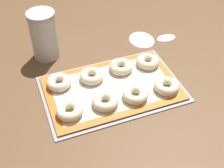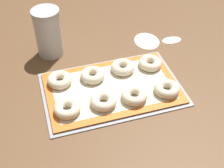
{
  "view_description": "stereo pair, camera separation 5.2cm",
  "coord_description": "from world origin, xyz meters",
  "px_view_note": "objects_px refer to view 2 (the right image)",
  "views": [
    {
      "loc": [
        -0.28,
        -0.7,
        0.73
      ],
      "look_at": [
        -0.01,
        0.02,
        0.03
      ],
      "focal_mm": 50.0,
      "sensor_mm": 36.0,
      "label": 1
    },
    {
      "loc": [
        -0.24,
        -0.72,
        0.73
      ],
      "look_at": [
        -0.01,
        0.02,
        0.03
      ],
      "focal_mm": 50.0,
      "sensor_mm": 36.0,
      "label": 2
    }
  ],
  "objects_px": {
    "bagel_front_mid_right": "(134,96)",
    "bagel_back_far_right": "(150,63)",
    "bagel_back_mid_left": "(93,75)",
    "bagel_front_far_right": "(167,89)",
    "bagel_back_far_left": "(60,80)",
    "baking_tray": "(112,89)",
    "bagel_back_mid_right": "(123,67)",
    "bagel_front_mid_left": "(104,101)",
    "flour_canister": "(48,33)",
    "bagel_front_far_left": "(67,108)"
  },
  "relations": [
    {
      "from": "bagel_back_far_right",
      "to": "flour_canister",
      "type": "height_order",
      "value": "flour_canister"
    },
    {
      "from": "bagel_front_far_right",
      "to": "bagel_back_mid_right",
      "type": "relative_size",
      "value": 1.0
    },
    {
      "from": "bagel_back_mid_left",
      "to": "bagel_front_mid_left",
      "type": "bearing_deg",
      "value": -88.87
    },
    {
      "from": "bagel_back_far_right",
      "to": "bagel_back_mid_left",
      "type": "bearing_deg",
      "value": -178.93
    },
    {
      "from": "bagel_back_far_left",
      "to": "flour_canister",
      "type": "bearing_deg",
      "value": 90.33
    },
    {
      "from": "baking_tray",
      "to": "bagel_back_far_left",
      "type": "height_order",
      "value": "bagel_back_far_left"
    },
    {
      "from": "baking_tray",
      "to": "bagel_front_mid_right",
      "type": "relative_size",
      "value": 5.5
    },
    {
      "from": "bagel_front_far_right",
      "to": "bagel_back_far_left",
      "type": "distance_m",
      "value": 0.36
    },
    {
      "from": "bagel_front_far_left",
      "to": "flour_canister",
      "type": "bearing_deg",
      "value": 90.17
    },
    {
      "from": "bagel_back_mid_left",
      "to": "bagel_back_far_right",
      "type": "distance_m",
      "value": 0.22
    },
    {
      "from": "bagel_back_mid_right",
      "to": "flour_canister",
      "type": "bearing_deg",
      "value": 139.51
    },
    {
      "from": "bagel_front_mid_right",
      "to": "bagel_back_mid_left",
      "type": "height_order",
      "value": "same"
    },
    {
      "from": "baking_tray",
      "to": "bagel_back_far_right",
      "type": "height_order",
      "value": "bagel_back_far_right"
    },
    {
      "from": "bagel_front_mid_right",
      "to": "bagel_back_mid_right",
      "type": "xyz_separation_m",
      "value": [
        0.01,
        0.15,
        0.0
      ]
    },
    {
      "from": "bagel_back_far_left",
      "to": "bagel_back_mid_left",
      "type": "xyz_separation_m",
      "value": [
        0.11,
        -0.01,
        0.0
      ]
    },
    {
      "from": "bagel_front_mid_left",
      "to": "bagel_back_mid_right",
      "type": "relative_size",
      "value": 1.0
    },
    {
      "from": "bagel_front_far_left",
      "to": "bagel_front_mid_right",
      "type": "bearing_deg",
      "value": -1.79
    },
    {
      "from": "bagel_front_mid_right",
      "to": "bagel_back_far_right",
      "type": "relative_size",
      "value": 1.0
    },
    {
      "from": "baking_tray",
      "to": "flour_canister",
      "type": "bearing_deg",
      "value": 121.74
    },
    {
      "from": "flour_canister",
      "to": "bagel_front_far_right",
      "type": "bearing_deg",
      "value": -45.83
    },
    {
      "from": "baking_tray",
      "to": "bagel_back_mid_right",
      "type": "height_order",
      "value": "bagel_back_mid_right"
    },
    {
      "from": "bagel_front_far_right",
      "to": "bagel_front_mid_left",
      "type": "bearing_deg",
      "value": 178.5
    },
    {
      "from": "bagel_front_mid_left",
      "to": "bagel_front_far_right",
      "type": "height_order",
      "value": "same"
    },
    {
      "from": "bagel_front_far_left",
      "to": "flour_canister",
      "type": "distance_m",
      "value": 0.34
    },
    {
      "from": "bagel_back_mid_right",
      "to": "bagel_back_far_right",
      "type": "bearing_deg",
      "value": -3.4
    },
    {
      "from": "bagel_front_far_right",
      "to": "bagel_back_far_left",
      "type": "relative_size",
      "value": 1.0
    },
    {
      "from": "bagel_front_mid_left",
      "to": "bagel_front_mid_right",
      "type": "distance_m",
      "value": 0.1
    },
    {
      "from": "baking_tray",
      "to": "bagel_front_far_right",
      "type": "xyz_separation_m",
      "value": [
        0.17,
        -0.07,
        0.02
      ]
    },
    {
      "from": "bagel_back_far_left",
      "to": "bagel_front_mid_left",
      "type": "bearing_deg",
      "value": -50.34
    },
    {
      "from": "bagel_back_far_left",
      "to": "bagel_back_far_right",
      "type": "relative_size",
      "value": 1.0
    },
    {
      "from": "baking_tray",
      "to": "bagel_back_far_right",
      "type": "distance_m",
      "value": 0.18
    },
    {
      "from": "bagel_front_mid_right",
      "to": "bagel_back_far_right",
      "type": "distance_m",
      "value": 0.18
    },
    {
      "from": "baking_tray",
      "to": "bagel_front_mid_left",
      "type": "relative_size",
      "value": 5.5
    },
    {
      "from": "bagel_front_mid_left",
      "to": "flour_canister",
      "type": "bearing_deg",
      "value": 109.17
    },
    {
      "from": "bagel_front_far_right",
      "to": "flour_canister",
      "type": "height_order",
      "value": "flour_canister"
    },
    {
      "from": "bagel_back_far_right",
      "to": "bagel_front_mid_right",
      "type": "bearing_deg",
      "value": -128.36
    },
    {
      "from": "flour_canister",
      "to": "bagel_front_mid_right",
      "type": "bearing_deg",
      "value": -57.41
    },
    {
      "from": "bagel_front_far_left",
      "to": "bagel_back_mid_left",
      "type": "xyz_separation_m",
      "value": [
        0.11,
        0.13,
        0.0
      ]
    },
    {
      "from": "bagel_back_mid_left",
      "to": "flour_canister",
      "type": "xyz_separation_m",
      "value": [
        -0.11,
        0.2,
        0.07
      ]
    },
    {
      "from": "flour_canister",
      "to": "bagel_back_far_right",
      "type": "bearing_deg",
      "value": -31.27
    },
    {
      "from": "bagel_front_far_left",
      "to": "bagel_front_far_right",
      "type": "bearing_deg",
      "value": -1.24
    },
    {
      "from": "bagel_front_mid_right",
      "to": "bagel_back_far_right",
      "type": "height_order",
      "value": "same"
    },
    {
      "from": "bagel_front_mid_right",
      "to": "bagel_back_far_left",
      "type": "height_order",
      "value": "same"
    },
    {
      "from": "bagel_front_mid_left",
      "to": "bagel_front_far_right",
      "type": "distance_m",
      "value": 0.22
    },
    {
      "from": "bagel_back_far_right",
      "to": "bagel_back_far_left",
      "type": "bearing_deg",
      "value": 179.34
    },
    {
      "from": "bagel_front_mid_right",
      "to": "bagel_back_far_left",
      "type": "bearing_deg",
      "value": 146.29
    },
    {
      "from": "bagel_front_far_right",
      "to": "bagel_back_far_right",
      "type": "distance_m",
      "value": 0.14
    },
    {
      "from": "bagel_front_mid_right",
      "to": "bagel_back_far_right",
      "type": "bearing_deg",
      "value": 51.64
    },
    {
      "from": "bagel_front_mid_left",
      "to": "bagel_front_mid_right",
      "type": "relative_size",
      "value": 1.0
    },
    {
      "from": "flour_canister",
      "to": "baking_tray",
      "type": "bearing_deg",
      "value": -58.26
    }
  ]
}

